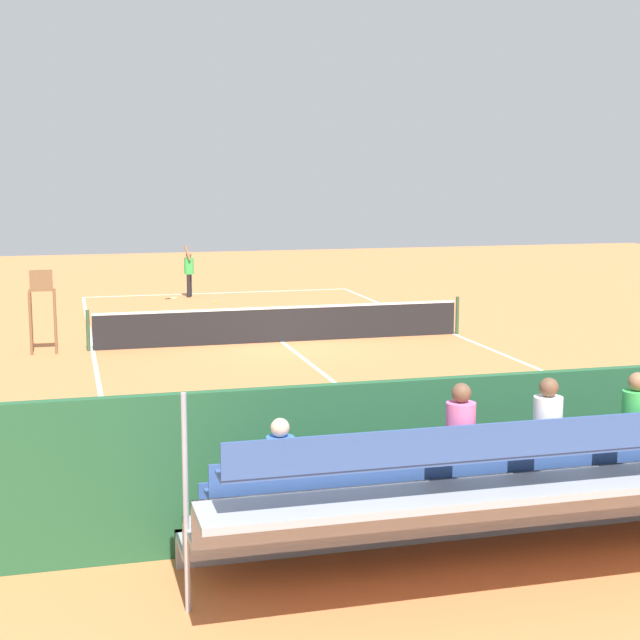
% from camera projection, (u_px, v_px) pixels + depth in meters
% --- Properties ---
extents(ground_plane, '(60.00, 60.00, 0.00)m').
position_uv_depth(ground_plane, '(282.00, 342.00, 26.03)').
color(ground_plane, '#D17542').
extents(court_line_markings, '(10.10, 22.20, 0.01)m').
position_uv_depth(court_line_markings, '(282.00, 342.00, 26.07)').
color(court_line_markings, white).
rests_on(court_line_markings, ground).
extents(tennis_net, '(10.30, 0.10, 1.07)m').
position_uv_depth(tennis_net, '(282.00, 324.00, 25.96)').
color(tennis_net, black).
rests_on(tennis_net, ground).
extents(backdrop_wall, '(18.00, 0.16, 2.00)m').
position_uv_depth(backdrop_wall, '(518.00, 448.00, 12.51)').
color(backdrop_wall, '#235633').
rests_on(backdrop_wall, ground).
extents(bleacher_stand, '(9.06, 2.40, 2.48)m').
position_uv_depth(bleacher_stand, '(567.00, 483.00, 11.18)').
color(bleacher_stand, '#9EA0A5').
rests_on(bleacher_stand, ground).
extents(umpire_chair, '(0.67, 0.67, 2.14)m').
position_uv_depth(umpire_chair, '(42.00, 302.00, 24.27)').
color(umpire_chair, brown).
rests_on(umpire_chair, ground).
extents(courtside_bench, '(1.80, 0.40, 0.93)m').
position_uv_depth(courtside_bench, '(629.00, 453.00, 13.82)').
color(courtside_bench, '#9E754C').
rests_on(courtside_bench, ground).
extents(equipment_bag, '(0.90, 0.36, 0.36)m').
position_uv_depth(equipment_bag, '(514.00, 492.00, 13.28)').
color(equipment_bag, '#B22D2D').
rests_on(equipment_bag, ground).
extents(tennis_player, '(0.46, 0.56, 1.93)m').
position_uv_depth(tennis_player, '(189.00, 269.00, 35.25)').
color(tennis_player, black).
rests_on(tennis_player, ground).
extents(tennis_racket, '(0.56, 0.46, 0.03)m').
position_uv_depth(tennis_racket, '(173.00, 298.00, 35.01)').
color(tennis_racket, black).
rests_on(tennis_racket, ground).
extents(tennis_ball_near, '(0.07, 0.07, 0.07)m').
position_uv_depth(tennis_ball_near, '(215.00, 302.00, 33.75)').
color(tennis_ball_near, '#CCDB33').
rests_on(tennis_ball_near, ground).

